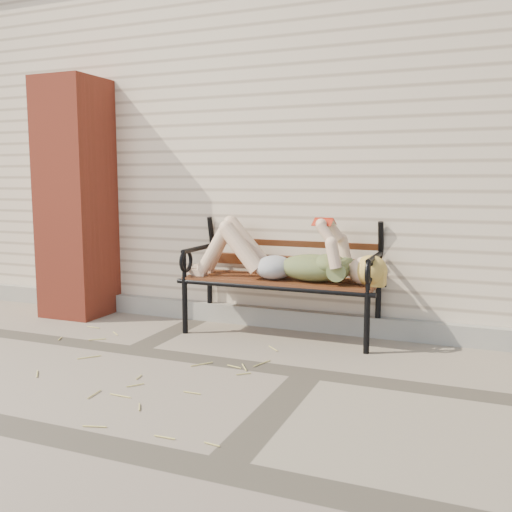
% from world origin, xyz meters
% --- Properties ---
extents(ground, '(80.00, 80.00, 0.00)m').
position_xyz_m(ground, '(0.00, 0.00, 0.00)').
color(ground, gray).
rests_on(ground, ground).
extents(house_wall, '(8.00, 4.00, 3.00)m').
position_xyz_m(house_wall, '(0.00, 3.00, 1.50)').
color(house_wall, beige).
rests_on(house_wall, ground).
extents(foundation_strip, '(8.00, 0.10, 0.15)m').
position_xyz_m(foundation_strip, '(0.00, 0.97, 0.07)').
color(foundation_strip, gray).
rests_on(foundation_strip, ground).
extents(brick_pillar, '(0.50, 0.50, 2.00)m').
position_xyz_m(brick_pillar, '(-2.30, 0.75, 1.00)').
color(brick_pillar, '#A73925').
rests_on(brick_pillar, ground).
extents(garden_bench, '(1.57, 0.62, 1.02)m').
position_xyz_m(garden_bench, '(-0.45, 0.84, 0.57)').
color(garden_bench, black).
rests_on(garden_bench, ground).
extents(reading_woman, '(1.48, 0.34, 0.47)m').
position_xyz_m(reading_woman, '(-0.44, 0.71, 0.60)').
color(reading_woman, '#093143').
rests_on(reading_woman, ground).
extents(straw_scatter, '(2.55, 1.59, 0.01)m').
position_xyz_m(straw_scatter, '(-1.34, -0.46, 0.01)').
color(straw_scatter, '#C9BB62').
rests_on(straw_scatter, ground).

